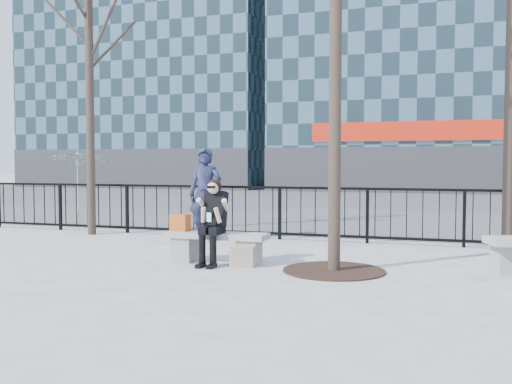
% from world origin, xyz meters
% --- Properties ---
extents(ground, '(120.00, 120.00, 0.00)m').
position_xyz_m(ground, '(0.00, 0.00, 0.00)').
color(ground, gray).
rests_on(ground, ground).
extents(street_surface, '(60.00, 23.00, 0.01)m').
position_xyz_m(street_surface, '(0.00, 15.00, 0.00)').
color(street_surface, '#474747').
rests_on(street_surface, ground).
extents(railing, '(14.00, 0.06, 1.10)m').
position_xyz_m(railing, '(0.00, 3.00, 0.55)').
color(railing, black).
rests_on(railing, ground).
extents(building_left, '(16.20, 10.20, 22.60)m').
position_xyz_m(building_left, '(-15.00, 27.00, 11.30)').
color(building_left, slate).
rests_on(building_left, ground).
extents(tree_left, '(2.80, 2.80, 6.50)m').
position_xyz_m(tree_left, '(-4.00, 2.50, 4.86)').
color(tree_left, black).
rests_on(tree_left, ground).
extents(tree_grate, '(1.50, 1.50, 0.02)m').
position_xyz_m(tree_grate, '(1.90, -0.10, 0.01)').
color(tree_grate, black).
rests_on(tree_grate, ground).
extents(bench_main, '(1.65, 0.46, 0.49)m').
position_xyz_m(bench_main, '(0.00, 0.00, 0.30)').
color(bench_main, slate).
rests_on(bench_main, ground).
extents(seated_woman, '(0.50, 0.64, 1.34)m').
position_xyz_m(seated_woman, '(0.00, -0.16, 0.67)').
color(seated_woman, black).
rests_on(seated_woman, ground).
extents(handbag, '(0.36, 0.23, 0.27)m').
position_xyz_m(handbag, '(-0.64, 0.02, 0.63)').
color(handbag, '#AD4C15').
rests_on(handbag, bench_main).
extents(shopping_bag, '(0.37, 0.28, 0.33)m').
position_xyz_m(shopping_bag, '(0.51, -0.26, 0.17)').
color(shopping_bag, beige).
rests_on(shopping_bag, ground).
extents(standing_man, '(0.72, 0.50, 1.90)m').
position_xyz_m(standing_man, '(-1.19, 2.34, 0.95)').
color(standing_man, black).
rests_on(standing_man, ground).
extents(vendor_umbrella, '(2.59, 2.63, 1.97)m').
position_xyz_m(vendor_umbrella, '(-6.64, 5.68, 0.98)').
color(vendor_umbrella, yellow).
rests_on(vendor_umbrella, ground).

